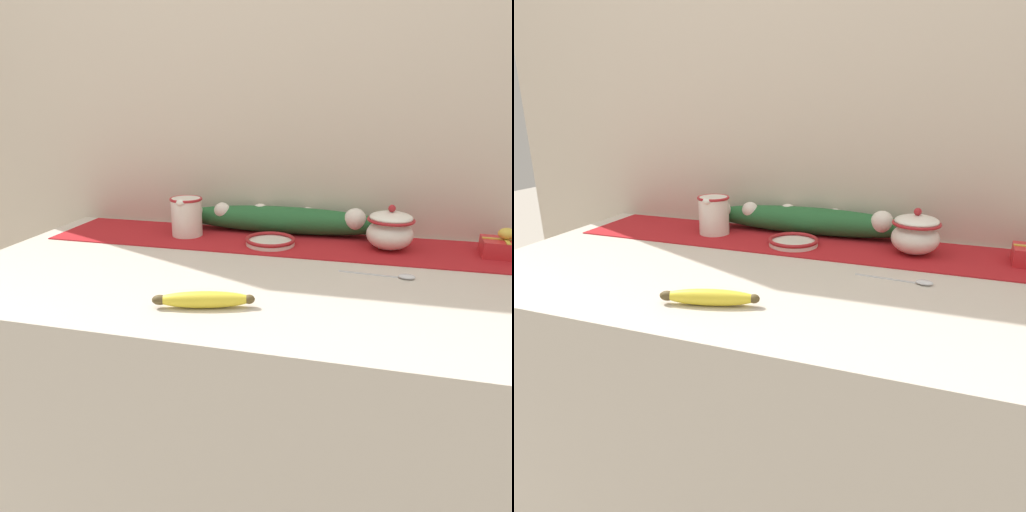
# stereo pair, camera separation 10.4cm
# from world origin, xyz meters

# --- Properties ---
(countertop) EXTENTS (1.44, 0.76, 0.93)m
(countertop) POSITION_xyz_m (0.00, 0.00, 0.47)
(countertop) COLOR beige
(countertop) RESTS_ON ground_plane
(back_wall) EXTENTS (2.24, 0.04, 2.40)m
(back_wall) POSITION_xyz_m (0.00, 0.40, 1.20)
(back_wall) COLOR beige
(back_wall) RESTS_ON ground_plane
(table_runner) EXTENTS (1.33, 0.27, 0.00)m
(table_runner) POSITION_xyz_m (0.00, 0.24, 0.93)
(table_runner) COLOR #A8191E
(table_runner) RESTS_ON countertop
(cream_pitcher) EXTENTS (0.10, 0.12, 0.12)m
(cream_pitcher) POSITION_xyz_m (-0.28, 0.24, 1.00)
(cream_pitcher) COLOR white
(cream_pitcher) RESTS_ON countertop
(sugar_bowl) EXTENTS (0.13, 0.13, 0.12)m
(sugar_bowl) POSITION_xyz_m (0.31, 0.24, 0.99)
(sugar_bowl) COLOR white
(sugar_bowl) RESTS_ON countertop
(small_dish) EXTENTS (0.14, 0.14, 0.02)m
(small_dish) POSITION_xyz_m (-0.01, 0.20, 0.94)
(small_dish) COLOR white
(small_dish) RESTS_ON countertop
(banana) EXTENTS (0.20, 0.08, 0.03)m
(banana) POSITION_xyz_m (-0.05, -0.24, 0.95)
(banana) COLOR yellow
(banana) RESTS_ON countertop
(spoon) EXTENTS (0.17, 0.03, 0.01)m
(spoon) POSITION_xyz_m (0.33, 0.02, 0.94)
(spoon) COLOR silver
(spoon) RESTS_ON countertop
(gift_box) EXTENTS (0.12, 0.10, 0.07)m
(gift_box) POSITION_xyz_m (0.60, 0.25, 0.96)
(gift_box) COLOR red
(gift_box) RESTS_ON countertop
(poinsettia_garland) EXTENTS (0.66, 0.09, 0.09)m
(poinsettia_garland) POSITION_xyz_m (0.00, 0.33, 0.98)
(poinsettia_garland) COLOR #235B2D
(poinsettia_garland) RESTS_ON countertop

